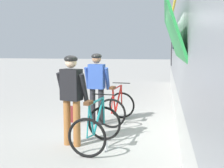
# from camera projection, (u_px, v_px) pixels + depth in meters

# --- Properties ---
(ground_plane) EXTENTS (80.00, 80.00, 0.00)m
(ground_plane) POSITION_uv_depth(u_px,v_px,m) (122.00, 131.00, 6.76)
(ground_plane) COLOR #A09E99
(cyclist_near_in_dark) EXTENTS (0.66, 0.41, 1.76)m
(cyclist_near_in_dark) POSITION_uv_depth(u_px,v_px,m) (72.00, 92.00, 5.67)
(cyclist_near_in_dark) COLOR #935B2D
(cyclist_near_in_dark) RESTS_ON ground
(cyclist_far_in_blue) EXTENTS (0.63, 0.35, 1.76)m
(cyclist_far_in_blue) POSITION_uv_depth(u_px,v_px,m) (97.00, 82.00, 7.24)
(cyclist_far_in_blue) COLOR #232328
(cyclist_far_in_blue) RESTS_ON ground
(bicycle_near_teal) EXTENTS (0.81, 1.13, 0.99)m
(bicycle_near_teal) POSITION_uv_depth(u_px,v_px,m) (96.00, 128.00, 5.59)
(bicycle_near_teal) COLOR black
(bicycle_near_teal) RESTS_ON ground
(bicycle_far_red) EXTENTS (0.81, 1.13, 0.99)m
(bicycle_far_red) POSITION_uv_depth(u_px,v_px,m) (117.00, 107.00, 7.47)
(bicycle_far_red) COLOR black
(bicycle_far_red) RESTS_ON ground
(backpack_on_platform) EXTENTS (0.29, 0.19, 0.40)m
(backpack_on_platform) POSITION_uv_depth(u_px,v_px,m) (74.00, 114.00, 7.60)
(backpack_on_platform) COLOR maroon
(backpack_on_platform) RESTS_ON ground
(water_bottle_near_the_bikes) EXTENTS (0.06, 0.06, 0.18)m
(water_bottle_near_the_bikes) POSITION_uv_depth(u_px,v_px,m) (106.00, 146.00, 5.47)
(water_bottle_near_the_bikes) COLOR silver
(water_bottle_near_the_bikes) RESTS_ON ground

